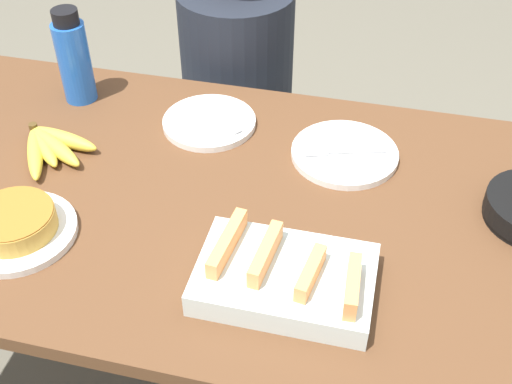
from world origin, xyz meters
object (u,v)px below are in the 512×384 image
object	(u,v)px
empty_plate_near_front	(345,154)
empty_plate_far_left	(209,122)
person_figure	(238,124)
banana_bunch	(50,146)
water_bottle	(74,58)
melon_tray	(285,277)
frittata_plate_center	(16,226)

from	to	relation	value
empty_plate_near_front	empty_plate_far_left	distance (m)	0.34
empty_plate_near_front	person_figure	bearing A→B (deg)	129.89
banana_bunch	empty_plate_far_left	xyz separation A→B (m)	(0.32, 0.19, -0.01)
empty_plate_near_front	water_bottle	world-z (taller)	water_bottle
water_bottle	person_figure	bearing A→B (deg)	48.57
banana_bunch	melon_tray	world-z (taller)	melon_tray
banana_bunch	empty_plate_far_left	world-z (taller)	banana_bunch
water_bottle	person_figure	world-z (taller)	person_figure
empty_plate_far_left	person_figure	bearing A→B (deg)	95.31
empty_plate_far_left	person_figure	xyz separation A→B (m)	(-0.04, 0.40, -0.29)
empty_plate_far_left	person_figure	distance (m)	0.49
frittata_plate_center	empty_plate_near_front	size ratio (longest dim) A/B	0.96
frittata_plate_center	water_bottle	size ratio (longest dim) A/B	0.97
banana_bunch	empty_plate_near_front	bearing A→B (deg)	12.11
empty_plate_far_left	melon_tray	bearing A→B (deg)	-58.74
banana_bunch	frittata_plate_center	bearing A→B (deg)	-76.55
empty_plate_near_front	empty_plate_far_left	world-z (taller)	same
empty_plate_near_front	empty_plate_far_left	xyz separation A→B (m)	(-0.33, 0.05, 0.00)
frittata_plate_center	empty_plate_far_left	xyz separation A→B (m)	(0.26, 0.45, -0.02)
water_bottle	person_figure	distance (m)	0.62
person_figure	frittata_plate_center	bearing A→B (deg)	-104.77
melon_tray	empty_plate_near_front	distance (m)	0.42
frittata_plate_center	empty_plate_far_left	size ratio (longest dim) A/B	1.03
empty_plate_near_front	banana_bunch	bearing A→B (deg)	-167.89
melon_tray	water_bottle	bearing A→B (deg)	141.70
melon_tray	empty_plate_near_front	size ratio (longest dim) A/B	1.31
frittata_plate_center	water_bottle	bearing A→B (deg)	100.73
banana_bunch	frittata_plate_center	distance (m)	0.27
melon_tray	empty_plate_near_front	xyz separation A→B (m)	(0.05, 0.41, -0.02)
melon_tray	frittata_plate_center	world-z (taller)	melon_tray
banana_bunch	empty_plate_near_front	xyz separation A→B (m)	(0.66, 0.14, -0.01)
banana_bunch	empty_plate_far_left	size ratio (longest dim) A/B	0.87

